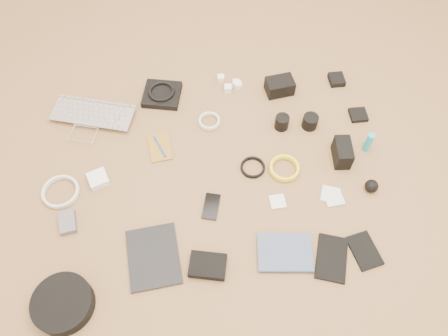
{
  "coord_description": "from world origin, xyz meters",
  "views": [
    {
      "loc": [
        -0.12,
        -0.92,
        1.57
      ],
      "look_at": [
        0.02,
        0.02,
        0.02
      ],
      "focal_mm": 35.0,
      "sensor_mm": 36.0,
      "label": 1
    }
  ],
  "objects": [
    {
      "name": "charger_d",
      "position": [
        0.14,
        0.49,
        0.01
      ],
      "size": [
        0.04,
        0.04,
        0.03
      ],
      "primitive_type": "cube",
      "rotation": [
        0.0,
        0.0,
        -0.15
      ],
      "color": "white",
      "rests_on": "ground"
    },
    {
      "name": "laptop",
      "position": [
        -0.55,
        0.34,
        0.01
      ],
      "size": [
        0.43,
        0.36,
        0.03
      ],
      "primitive_type": "imported",
      "rotation": [
        0.0,
        0.0,
        -0.33
      ],
      "color": "#BDBCC1",
      "rests_on": "ground"
    },
    {
      "name": "charger_c",
      "position": [
        0.1,
        0.46,
        0.02
      ],
      "size": [
        0.04,
        0.04,
        0.03
      ],
      "primitive_type": "cube",
      "rotation": [
        0.0,
        0.0,
        -0.17
      ],
      "color": "white",
      "rests_on": "ground"
    },
    {
      "name": "air_blower",
      "position": [
        0.6,
        -0.15,
        0.03
      ],
      "size": [
        0.06,
        0.06,
        0.05
      ],
      "primitive_type": "sphere",
      "rotation": [
        0.0,
        0.0,
        -0.1
      ],
      "color": "black",
      "rests_on": "ground"
    },
    {
      "name": "flash",
      "position": [
        0.52,
        0.01,
        0.04
      ],
      "size": [
        0.08,
        0.13,
        0.09
      ],
      "primitive_type": "cube",
      "rotation": [
        0.0,
        0.0,
        -0.12
      ],
      "color": "black",
      "rests_on": "ground"
    },
    {
      "name": "filter_case_right",
      "position": [
        0.44,
        -0.17,
        0.01
      ],
      "size": [
        0.08,
        0.08,
        0.01
      ],
      "primitive_type": "cube",
      "rotation": [
        0.0,
        0.0,
        0.04
      ],
      "color": "silver",
      "rests_on": "ground"
    },
    {
      "name": "headphone_case",
      "position": [
        -0.62,
        -0.45,
        0.03
      ],
      "size": [
        0.22,
        0.22,
        0.06
      ],
      "primitive_type": "cylinder",
      "rotation": [
        0.0,
        0.0,
        -0.02
      ],
      "color": "black",
      "rests_on": "ground"
    },
    {
      "name": "tablet",
      "position": [
        -0.3,
        -0.32,
        0.01
      ],
      "size": [
        0.2,
        0.25,
        0.01
      ],
      "primitive_type": "cube",
      "rotation": [
        0.0,
        0.0,
        0.06
      ],
      "color": "black",
      "rests_on": "ground"
    },
    {
      "name": "notebook_black_b",
      "position": [
        0.49,
        -0.41,
        0.01
      ],
      "size": [
        0.12,
        0.16,
        0.01
      ],
      "primitive_type": "cube",
      "rotation": [
        0.0,
        0.0,
        0.17
      ],
      "color": "black",
      "rests_on": "ground"
    },
    {
      "name": "phone",
      "position": [
        -0.06,
        -0.14,
        0.0
      ],
      "size": [
        0.09,
        0.13,
        0.01
      ],
      "primitive_type": "cube",
      "rotation": [
        0.0,
        0.0,
        -0.3
      ],
      "color": "black",
      "rests_on": "ground"
    },
    {
      "name": "lens_pouch",
      "position": [
        0.62,
        0.44,
        0.01
      ],
      "size": [
        0.07,
        0.08,
        0.03
      ],
      "primitive_type": "cube",
      "rotation": [
        0.0,
        0.0,
        -0.02
      ],
      "color": "black",
      "rests_on": "ground"
    },
    {
      "name": "cable_white_a",
      "position": [
        -0.01,
        0.28,
        0.01
      ],
      "size": [
        0.1,
        0.1,
        0.01
      ],
      "primitive_type": "torus",
      "rotation": [
        0.0,
        0.0,
        0.04
      ],
      "color": "silver",
      "rests_on": "ground"
    },
    {
      "name": "lens_a",
      "position": [
        0.3,
        0.21,
        0.03
      ],
      "size": [
        0.06,
        0.06,
        0.07
      ],
      "primitive_type": "cylinder",
      "rotation": [
        0.0,
        0.0,
        0.03
      ],
      "color": "black",
      "rests_on": "ground"
    },
    {
      "name": "dslr_camera",
      "position": [
        0.34,
        0.42,
        0.04
      ],
      "size": [
        0.13,
        0.1,
        0.07
      ],
      "primitive_type": "cube",
      "rotation": [
        0.0,
        0.0,
        0.11
      ],
      "color": "black",
      "rests_on": "ground"
    },
    {
      "name": "headphone_pouch",
      "position": [
        -0.21,
        0.47,
        0.01
      ],
      "size": [
        0.2,
        0.19,
        0.03
      ],
      "primitive_type": "cube",
      "rotation": [
        0.0,
        0.0,
        -0.25
      ],
      "color": "black",
      "rests_on": "ground"
    },
    {
      "name": "filter_case_left",
      "position": [
        0.21,
        -0.16,
        0.0
      ],
      "size": [
        0.06,
        0.06,
        0.01
      ],
      "primitive_type": "cube",
      "rotation": [
        0.0,
        0.0,
        0.02
      ],
      "color": "silver",
      "rests_on": "ground"
    },
    {
      "name": "charger_b",
      "position": [
        0.15,
        0.47,
        0.01
      ],
      "size": [
        0.03,
        0.03,
        0.03
      ],
      "primitive_type": "cube",
      "rotation": [
        0.0,
        0.0,
        0.01
      ],
      "color": "white",
      "rests_on": "ground"
    },
    {
      "name": "cable_yellow",
      "position": [
        0.27,
        -0.01,
        0.01
      ],
      "size": [
        0.15,
        0.15,
        0.01
      ],
      "primitive_type": "torus",
      "rotation": [
        0.0,
        0.0,
        0.22
      ],
      "color": "yellow",
      "rests_on": "ground"
    },
    {
      "name": "cable_white_b",
      "position": [
        -0.65,
        0.01,
        0.01
      ],
      "size": [
        0.17,
        0.17,
        0.01
      ],
      "primitive_type": "torus",
      "rotation": [
        0.0,
        0.0,
        -0.12
      ],
      "color": "silver",
      "rests_on": "ground"
    },
    {
      "name": "notebook_black_a",
      "position": [
        0.36,
        -0.42,
        0.01
      ],
      "size": [
        0.17,
        0.21,
        0.01
      ],
      "primitive_type": "cube",
      "rotation": [
        0.0,
        0.0,
        -0.36
      ],
      "color": "black",
      "rests_on": "ground"
    },
    {
      "name": "power_brick",
      "position": [
        -0.5,
        0.04,
        0.02
      ],
      "size": [
        0.1,
        0.1,
        0.03
      ],
      "primitive_type": "cube",
      "rotation": [
        0.0,
        0.0,
        0.31
      ],
      "color": "white",
      "rests_on": "ground"
    },
    {
      "name": "filter_case_mid",
      "position": [
        0.43,
        -0.16,
        0.01
      ],
      "size": [
        0.1,
        0.1,
        0.01
      ],
      "primitive_type": "cube",
      "rotation": [
        0.0,
        0.0,
        -0.39
      ],
      "color": "silver",
      "rests_on": "ground"
    },
    {
      "name": "notebook_olive",
      "position": [
        -0.24,
        0.18,
        0.0
      ],
      "size": [
        0.1,
        0.15,
        0.01
      ],
      "primitive_type": "cube",
      "rotation": [
        0.0,
        0.0,
        0.07
      ],
      "color": "olive",
      "rests_on": "ground"
    },
    {
      "name": "cable_black",
      "position": [
        0.14,
        0.01,
        0.0
      ],
      "size": [
        0.13,
        0.13,
        0.01
      ],
      "primitive_type": "torus",
      "rotation": [
        0.0,
        0.0,
        0.31
      ],
      "color": "black",
      "rests_on": "ground"
    },
    {
      "name": "card_reader",
      "position": [
        0.66,
        0.22,
        0.01
      ],
      "size": [
        0.08,
        0.08,
        0.02
      ],
      "primitive_type": "cube",
      "rotation": [
        0.0,
        0.0,
        -0.04
      ],
      "color": "black",
      "rests_on": "ground"
    },
    {
      "name": "lens_cleaner",
      "position": [
        0.64,
        0.04,
        0.05
      ],
      "size": [
        0.03,
        0.03,
        0.1
      ],
      "primitive_type": "cylinder",
      "rotation": [
        0.0,
        0.0,
        0.15
      ],
      "color": "#1BA4B2",
      "rests_on": "ground"
    },
    {
      "name": "lens_b",
      "position": [
        0.43,
        0.2,
        0.03
      ],
      "size": [
        0.09,
        0.09,
        0.06
      ],
      "primitive_type": "cylinder",
      "rotation": [
        0.0,
        0.0,
        0.43
      ],
      "color": "black",
      "rests_on": "ground"
    },
    {
      "name": "paperback",
      "position": [
        0.18,
        -0.45,
        0.01
      ],
      "size": [
        0.22,
        0.18,
        0.02
      ],
      "primitive_type": "imported",
      "rotation": [
        0.0,
        0.0,
        1.42
      ],
      "color": "#3D4C67",
      "rests_on": "ground"
    },
    {
      "name": "drive_case",
      "position": [
        -0.1,
        -0.38,
        0.02
      ],
      "size": [
        0.15,
        0.13,
        0.03
      ],
      "primitive_type": "cube",
      "rotation": [
        0.0,
        0.0,
        -0.25
      ],
      "color": "black",
      "rests_on": "ground"
    },
    {
      "name": "headphones",
      "position": [
        -0.21,
        0.47,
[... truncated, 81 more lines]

